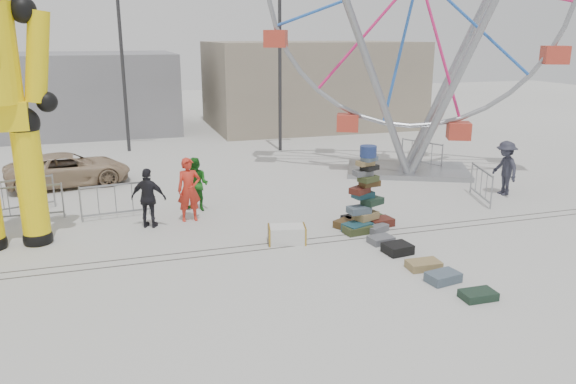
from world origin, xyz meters
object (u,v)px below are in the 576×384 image
object	(u,v)px
barricade_dummy_b	(27,203)
lamp_post_right	(282,55)
barricade_wheel_front	(481,185)
barricade_dummy_c	(116,201)
steamer_trunk	(287,235)
pedestrian_red	(189,190)
lamp_post_left	(124,55)
parked_suv	(68,169)
ferris_wheel	(417,0)
barricade_dummy_a	(20,195)
pedestrian_black	(149,198)
pedestrian_grey	(505,168)
suitcase_tower	(365,205)
barricade_wheel_back	(421,154)
pedestrian_green	(196,184)

from	to	relation	value
barricade_dummy_b	lamp_post_right	bearing A→B (deg)	38.21
barricade_wheel_front	barricade_dummy_c	bearing A→B (deg)	98.89
steamer_trunk	pedestrian_red	distance (m)	3.55
lamp_post_left	parked_suv	distance (m)	7.52
lamp_post_left	barricade_wheel_front	world-z (taller)	lamp_post_left
barricade_dummy_c	steamer_trunk	bearing A→B (deg)	-45.28
ferris_wheel	barricade_dummy_a	world-z (taller)	ferris_wheel
pedestrian_black	pedestrian_grey	xyz separation A→B (m)	(12.04, -0.13, 0.07)
steamer_trunk	pedestrian_grey	distance (m)	8.95
suitcase_tower	barricade_dummy_b	distance (m)	10.05
barricade_dummy_b	pedestrian_red	distance (m)	4.89
pedestrian_red	pedestrian_black	xyz separation A→B (m)	(-1.19, -0.26, -0.09)
barricade_dummy_a	parked_suv	distance (m)	3.29
barricade_wheel_front	parked_suv	bearing A→B (deg)	81.90
barricade_wheel_front	barricade_wheel_back	world-z (taller)	same
suitcase_tower	pedestrian_grey	bearing A→B (deg)	-1.25
pedestrian_red	barricade_wheel_back	bearing A→B (deg)	21.57
suitcase_tower	parked_suv	distance (m)	11.35
barricade_dummy_b	pedestrian_red	world-z (taller)	pedestrian_red
ferris_wheel	parked_suv	xyz separation A→B (m)	(-12.99, 1.93, -6.03)
barricade_dummy_a	pedestrian_grey	xyz separation A→B (m)	(15.80, -2.80, 0.40)
lamp_post_right	pedestrian_black	world-z (taller)	lamp_post_right
suitcase_tower	pedestrian_red	xyz separation A→B (m)	(-4.75, 2.11, 0.29)
pedestrian_red	parked_suv	xyz separation A→B (m)	(-3.71, 5.46, -0.35)
suitcase_tower	ferris_wheel	bearing A→B (deg)	34.26
lamp_post_left	suitcase_tower	distance (m)	15.29
barricade_dummy_a	pedestrian_black	size ratio (longest dim) A/B	1.14
barricade_dummy_c	barricade_wheel_front	bearing A→B (deg)	-13.89
steamer_trunk	pedestrian_green	distance (m)	4.13
lamp_post_right	barricade_wheel_back	world-z (taller)	lamp_post_right
steamer_trunk	barricade_wheel_front	xyz separation A→B (m)	(7.42, 1.90, 0.32)
pedestrian_green	lamp_post_left	bearing A→B (deg)	131.99
barricade_wheel_back	parked_suv	distance (m)	14.11
barricade_wheel_front	parked_suv	world-z (taller)	parked_suv
barricade_dummy_c	barricade_wheel_front	distance (m)	11.87
suitcase_tower	parked_suv	bearing A→B (deg)	121.24
barricade_dummy_a	pedestrian_grey	distance (m)	16.06
lamp_post_right	pedestrian_grey	bearing A→B (deg)	-62.44
suitcase_tower	steamer_trunk	xyz separation A→B (m)	(-2.53, -0.57, -0.44)
barricade_dummy_c	parked_suv	xyz separation A→B (m)	(-1.60, 4.57, 0.06)
pedestrian_red	parked_suv	distance (m)	6.61
barricade_wheel_front	steamer_trunk	bearing A→B (deg)	121.29
steamer_trunk	barricade_wheel_front	bearing A→B (deg)	26.45
lamp_post_left	barricade_dummy_c	size ratio (longest dim) A/B	4.00
barricade_wheel_back	lamp_post_right	bearing A→B (deg)	-162.77
pedestrian_green	parked_suv	bearing A→B (deg)	165.24
barricade_dummy_b	lamp_post_left	bearing A→B (deg)	72.00
barricade_wheel_front	pedestrian_grey	size ratio (longest dim) A/B	1.06
barricade_dummy_c	pedestrian_green	world-z (taller)	pedestrian_green
pedestrian_red	parked_suv	world-z (taller)	pedestrian_red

